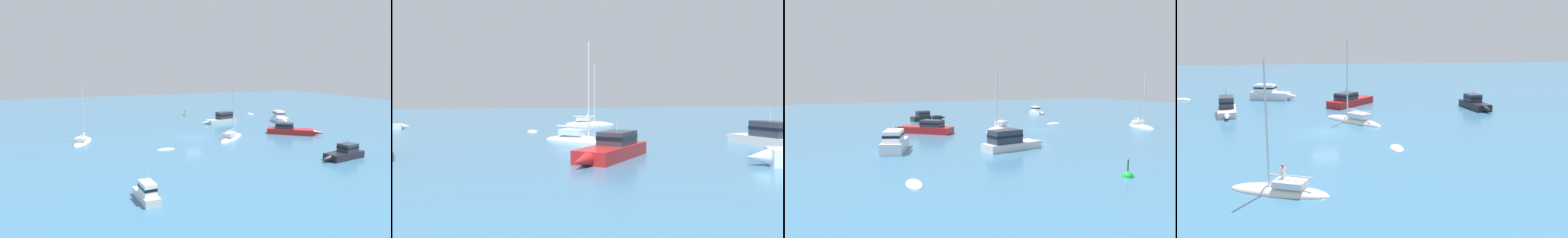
# 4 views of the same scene
# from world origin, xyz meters

# --- Properties ---
(ground_plane) EXTENTS (160.00, 160.00, 0.00)m
(ground_plane) POSITION_xyz_m (0.00, 0.00, 0.00)
(ground_plane) COLOR teal
(sloop) EXTENTS (4.16, 6.83, 8.64)m
(sloop) POSITION_xyz_m (-15.83, 2.98, 0.12)
(sloop) COLOR silver
(sloop) RESTS_ON ground
(powerboat) EXTENTS (3.68, 6.81, 2.86)m
(powerboat) POSITION_xyz_m (21.10, 7.20, 0.85)
(powerboat) COLOR white
(powerboat) RESTS_ON ground
(launch) EXTENTS (1.35, 4.64, 2.61)m
(launch) POSITION_xyz_m (-13.90, -22.32, 0.67)
(launch) COLOR silver
(launch) RESTS_ON ground
(motor_cruiser) EXTENTS (7.54, 6.92, 2.44)m
(motor_cruiser) POSITION_xyz_m (15.14, -3.52, 0.67)
(motor_cruiser) COLOR #B21E1E
(motor_cruiser) RESTS_ON ground
(motor_cruiser_1) EXTENTS (6.52, 2.69, 2.24)m
(motor_cruiser_1) POSITION_xyz_m (10.90, -18.69, 0.66)
(motor_cruiser_1) COLOR black
(motor_cruiser_1) RESTS_ON ground
(rib) EXTENTS (1.16, 2.44, 0.50)m
(rib) POSITION_xyz_m (22.17, 19.44, 0.00)
(rib) COLOR silver
(rib) RESTS_ON ground
(ketch) EXTENTS (7.10, 6.55, 9.30)m
(ketch) POSITION_xyz_m (4.68, -3.10, 0.13)
(ketch) COLOR silver
(ketch) RESTS_ON ground
(launch_1) EXTENTS (7.59, 3.05, 2.93)m
(launch_1) POSITION_xyz_m (10.71, 11.18, 0.81)
(launch_1) COLOR silver
(launch_1) RESTS_ON ground
(skiff) EXTENTS (2.44, 1.14, 0.39)m
(skiff) POSITION_xyz_m (-6.52, -5.91, 0.00)
(skiff) COLOR silver
(skiff) RESTS_ON ground
(channel_buoy) EXTENTS (0.78, 0.78, 1.61)m
(channel_buoy) POSITION_xyz_m (8.13, 23.49, 0.01)
(channel_buoy) COLOR green
(channel_buoy) RESTS_ON ground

